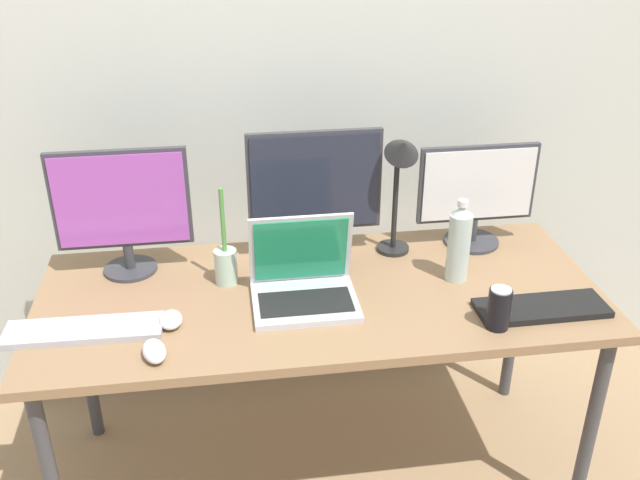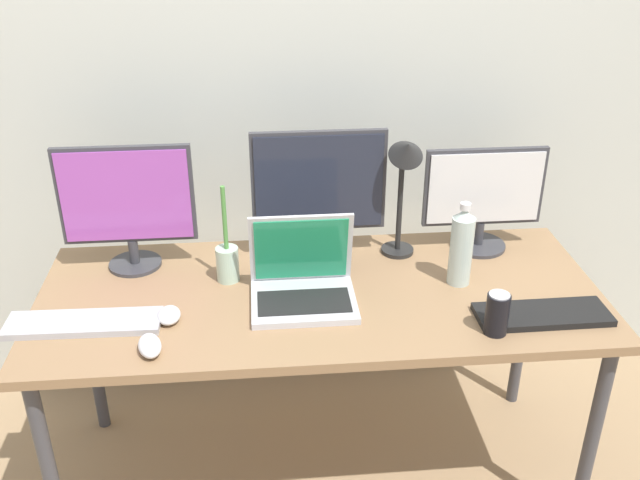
% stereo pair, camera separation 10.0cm
% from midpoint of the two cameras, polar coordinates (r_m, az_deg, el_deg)
% --- Properties ---
extents(ground_plane, '(16.00, 16.00, 0.00)m').
position_cam_midpoint_polar(ground_plane, '(2.67, 1.13, -17.83)').
color(ground_plane, '#9E7F5B').
extents(wall_back, '(7.00, 0.08, 2.60)m').
position_cam_midpoint_polar(wall_back, '(2.54, -0.09, 13.84)').
color(wall_back, silver).
rests_on(wall_back, ground).
extents(work_desk, '(1.73, 0.73, 0.74)m').
position_cam_midpoint_polar(work_desk, '(2.24, 1.29, -5.51)').
color(work_desk, '#424247').
rests_on(work_desk, ground).
extents(monitor_left, '(0.42, 0.17, 0.41)m').
position_cam_midpoint_polar(monitor_left, '(2.31, -13.99, 2.89)').
color(monitor_left, '#38383D').
rests_on(monitor_left, work_desk).
extents(monitor_center, '(0.44, 0.22, 0.44)m').
position_cam_midpoint_polar(monitor_center, '(2.32, 1.15, 3.82)').
color(monitor_center, '#38383D').
rests_on(monitor_center, work_desk).
extents(monitor_right, '(0.40, 0.19, 0.36)m').
position_cam_midpoint_polar(monitor_right, '(2.45, 14.09, 3.41)').
color(monitor_right, '#38383D').
rests_on(monitor_right, work_desk).
extents(laptop_silver, '(0.31, 0.25, 0.26)m').
position_cam_midpoint_polar(laptop_silver, '(2.14, -0.05, -3.33)').
color(laptop_silver, silver).
rests_on(laptop_silver, work_desk).
extents(keyboard_main, '(0.39, 0.14, 0.02)m').
position_cam_midpoint_polar(keyboard_main, '(2.19, 18.64, -5.69)').
color(keyboard_main, black).
rests_on(keyboard_main, work_desk).
extents(keyboard_aux, '(0.44, 0.13, 0.02)m').
position_cam_midpoint_polar(keyboard_aux, '(2.14, -17.11, -6.40)').
color(keyboard_aux, '#B2B2B7').
rests_on(keyboard_aux, work_desk).
extents(mouse_by_keyboard, '(0.08, 0.12, 0.04)m').
position_cam_midpoint_polar(mouse_by_keyboard, '(1.98, -12.04, -8.29)').
color(mouse_by_keyboard, silver).
rests_on(mouse_by_keyboard, work_desk).
extents(mouse_by_laptop, '(0.07, 0.09, 0.04)m').
position_cam_midpoint_polar(mouse_by_laptop, '(2.10, -10.65, -5.95)').
color(mouse_by_laptop, silver).
rests_on(mouse_by_laptop, work_desk).
extents(water_bottle, '(0.07, 0.07, 0.27)m').
position_cam_midpoint_polar(water_bottle, '(2.25, 12.51, -0.55)').
color(water_bottle, silver).
rests_on(water_bottle, work_desk).
extents(soda_can_near_keyboard, '(0.07, 0.07, 0.13)m').
position_cam_midpoint_polar(soda_can_near_keyboard, '(2.06, 15.35, -5.72)').
color(soda_can_near_keyboard, black).
rests_on(soda_can_near_keyboard, work_desk).
extents(bamboo_vase, '(0.07, 0.07, 0.32)m').
position_cam_midpoint_polar(bamboo_vase, '(2.25, -6.16, -1.71)').
color(bamboo_vase, '#B2D1B7').
rests_on(bamboo_vase, work_desk).
extents(desk_lamp, '(0.11, 0.18, 0.45)m').
position_cam_midpoint_polar(desk_lamp, '(2.28, 8.03, 5.24)').
color(desk_lamp, black).
rests_on(desk_lamp, work_desk).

